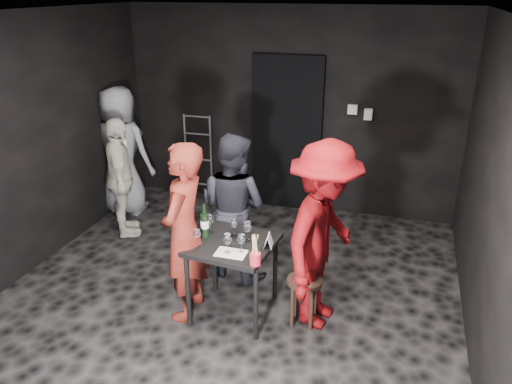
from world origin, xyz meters
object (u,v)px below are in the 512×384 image
(bystander_grey, at_px, (121,142))
(tasting_table, at_px, (233,252))
(hand_truck, at_px, (199,187))
(bystander_cream, at_px, (121,179))
(stool, at_px, (304,289))
(breadstick_cup, at_px, (255,251))
(wine_bottle, at_px, (205,224))
(woman_black, at_px, (233,203))
(man_maroon, at_px, (324,222))
(server_red, at_px, (183,222))

(bystander_grey, bearing_deg, tasting_table, 145.30)
(hand_truck, xyz_separation_m, bystander_cream, (-0.49, -1.18, 0.51))
(stool, distance_m, breadstick_cup, 0.71)
(wine_bottle, relative_size, breadstick_cup, 1.12)
(stool, xyz_separation_m, wine_bottle, (-0.96, 0.01, 0.51))
(tasting_table, relative_size, wine_bottle, 2.29)
(woman_black, bearing_deg, man_maroon, 167.48)
(breadstick_cup, bearing_deg, bystander_grey, 140.63)
(tasting_table, distance_m, breadstick_cup, 0.49)
(hand_truck, height_order, woman_black, woman_black)
(hand_truck, distance_m, bystander_cream, 1.38)
(man_maroon, height_order, bystander_cream, man_maroon)
(stool, xyz_separation_m, bystander_grey, (-2.87, 1.72, 0.63))
(hand_truck, distance_m, woman_black, 2.08)
(server_red, bearing_deg, stool, 95.33)
(hand_truck, height_order, tasting_table, hand_truck)
(bystander_grey, distance_m, breadstick_cup, 3.24)
(hand_truck, height_order, server_red, server_red)
(man_maroon, height_order, wine_bottle, man_maroon)
(server_red, relative_size, bystander_grey, 0.96)
(woman_black, bearing_deg, hand_truck, -40.45)
(server_red, bearing_deg, wine_bottle, 139.11)
(wine_bottle, bearing_deg, breadstick_cup, -30.20)
(tasting_table, bearing_deg, hand_truck, 120.38)
(bystander_cream, relative_size, breadstick_cup, 5.04)
(woman_black, xyz_separation_m, bystander_grey, (-1.96, 1.08, 0.17))
(tasting_table, height_order, breadstick_cup, breadstick_cup)
(hand_truck, distance_m, bystander_grey, 1.27)
(server_red, relative_size, woman_black, 1.17)
(wine_bottle, bearing_deg, woman_black, 85.61)
(hand_truck, relative_size, woman_black, 0.78)
(stool, bearing_deg, bystander_cream, 156.30)
(bystander_cream, relative_size, bystander_grey, 0.74)
(wine_bottle, xyz_separation_m, breadstick_cup, (0.60, -0.35, 0.01))
(man_maroon, height_order, bystander_grey, man_maroon)
(bystander_grey, bearing_deg, breadstick_cup, 144.53)
(bystander_grey, bearing_deg, stool, 152.93)
(man_maroon, bearing_deg, server_red, 113.53)
(hand_truck, bearing_deg, bystander_cream, -113.97)
(stool, bearing_deg, woman_black, 144.69)
(woman_black, distance_m, wine_bottle, 0.64)
(bystander_cream, xyz_separation_m, breadstick_cup, (2.16, -1.44, 0.14))
(man_maroon, distance_m, breadstick_cup, 0.67)
(stool, relative_size, woman_black, 0.29)
(man_maroon, bearing_deg, woman_black, 73.99)
(bystander_cream, bearing_deg, hand_truck, -56.67)
(server_red, xyz_separation_m, man_maroon, (1.22, 0.25, 0.06))
(tasting_table, height_order, bystander_grey, bystander_grey)
(stool, distance_m, man_maroon, 0.67)
(server_red, relative_size, man_maroon, 0.94)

